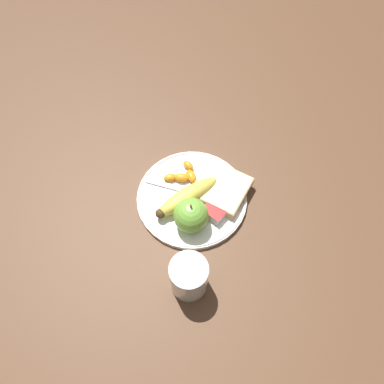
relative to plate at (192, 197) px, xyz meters
The scene contains 15 objects.
ground_plane 0.01m from the plate, ahead, with size 3.00×3.00×0.00m, color brown.
plate is the anchor object (origin of this frame).
juice_glass 0.19m from the plate, 50.00° to the right, with size 0.07×0.07×0.09m.
apple 0.08m from the plate, 50.23° to the right, with size 0.07×0.07×0.08m.
banana 0.03m from the plate, 88.73° to the right, with size 0.07×0.16×0.04m.
bread_slice 0.07m from the plate, 55.25° to the left, with size 0.13×0.13×0.02m.
fork 0.01m from the plate, 121.36° to the left, with size 0.17×0.09×0.00m.
jam_packet 0.07m from the plate, ahead, with size 0.04×0.04×0.02m.
orange_segment_0 0.05m from the plate, 133.96° to the left, with size 0.04×0.03×0.02m.
orange_segment_1 0.08m from the plate, 138.25° to the left, with size 0.03×0.02×0.02m.
orange_segment_2 0.04m from the plate, 88.79° to the left, with size 0.03×0.03×0.02m.
orange_segment_3 0.06m from the plate, 101.80° to the left, with size 0.03×0.04×0.02m.
orange_segment_4 0.05m from the plate, 159.75° to the left, with size 0.04×0.04×0.02m.
orange_segment_5 0.05m from the plate, 97.45° to the left, with size 0.03×0.04×0.02m.
orange_segment_6 0.07m from the plate, behind, with size 0.03×0.03×0.02m.
Camera 1 is at (0.26, -0.29, 0.73)m, focal length 35.00 mm.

